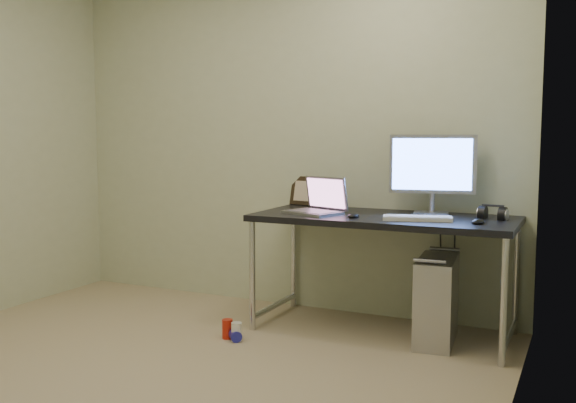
# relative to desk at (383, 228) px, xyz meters

# --- Properties ---
(floor) EXTENTS (3.50, 3.50, 0.00)m
(floor) POSITION_rel_desk_xyz_m (-0.87, -1.40, -0.67)
(floor) COLOR tan
(floor) RESTS_ON ground
(wall_back) EXTENTS (3.50, 0.02, 2.50)m
(wall_back) POSITION_rel_desk_xyz_m (-0.87, 0.35, 0.58)
(wall_back) COLOR beige
(wall_back) RESTS_ON ground
(wall_right) EXTENTS (0.02, 3.50, 2.50)m
(wall_right) POSITION_rel_desk_xyz_m (0.88, -1.40, 0.58)
(wall_right) COLOR beige
(wall_right) RESTS_ON ground
(desk) EXTENTS (1.62, 0.71, 0.75)m
(desk) POSITION_rel_desk_xyz_m (0.00, 0.00, 0.00)
(desk) COLOR black
(desk) RESTS_ON ground
(tower_computer) EXTENTS (0.26, 0.51, 0.55)m
(tower_computer) POSITION_rel_desk_xyz_m (0.35, -0.05, -0.41)
(tower_computer) COLOR #B7B8BC
(tower_computer) RESTS_ON ground
(cable_a) EXTENTS (0.01, 0.16, 0.69)m
(cable_a) POSITION_rel_desk_xyz_m (0.30, 0.30, -0.27)
(cable_a) COLOR black
(cable_a) RESTS_ON ground
(cable_b) EXTENTS (0.02, 0.11, 0.71)m
(cable_b) POSITION_rel_desk_xyz_m (0.39, 0.28, -0.29)
(cable_b) COLOR black
(cable_b) RESTS_ON ground
(can_red) EXTENTS (0.08, 0.08, 0.12)m
(can_red) POSITION_rel_desk_xyz_m (-0.83, -0.54, -0.61)
(can_red) COLOR red
(can_red) RESTS_ON ground
(can_white) EXTENTS (0.08, 0.08, 0.12)m
(can_white) POSITION_rel_desk_xyz_m (-0.75, -0.56, -0.61)
(can_white) COLOR white
(can_white) RESTS_ON ground
(can_blue) EXTENTS (0.14, 0.14, 0.07)m
(can_blue) POSITION_rel_desk_xyz_m (-0.77, -0.55, -0.64)
(can_blue) COLOR #2426AB
(can_blue) RESTS_ON ground
(laptop) EXTENTS (0.41, 0.37, 0.23)m
(laptop) POSITION_rel_desk_xyz_m (-0.42, -0.06, 0.13)
(laptop) COLOR #A0A0A7
(laptop) RESTS_ON desk
(monitor) EXTENTS (0.54, 0.20, 0.51)m
(monitor) POSITION_rel_desk_xyz_m (0.26, 0.20, 0.37)
(monitor) COLOR #A0A0A7
(monitor) RESTS_ON desk
(keyboard) EXTENTS (0.42, 0.23, 0.02)m
(keyboard) POSITION_rel_desk_xyz_m (0.25, -0.13, 0.09)
(keyboard) COLOR white
(keyboard) RESTS_ON desk
(mouse_right) EXTENTS (0.09, 0.12, 0.04)m
(mouse_right) POSITION_rel_desk_xyz_m (0.59, -0.12, 0.10)
(mouse_right) COLOR black
(mouse_right) RESTS_ON desk
(mouse_left) EXTENTS (0.07, 0.10, 0.03)m
(mouse_left) POSITION_rel_desk_xyz_m (-0.14, -0.17, 0.09)
(mouse_left) COLOR black
(mouse_left) RESTS_ON desk
(headphones) EXTENTS (0.17, 0.10, 0.11)m
(headphones) POSITION_rel_desk_xyz_m (0.64, 0.12, 0.11)
(headphones) COLOR black
(headphones) RESTS_ON desk
(picture_frame) EXTENTS (0.27, 0.12, 0.21)m
(picture_frame) POSITION_rel_desk_xyz_m (-0.68, 0.33, 0.18)
(picture_frame) COLOR black
(picture_frame) RESTS_ON desk
(webcam) EXTENTS (0.04, 0.04, 0.12)m
(webcam) POSITION_rel_desk_xyz_m (-0.41, 0.29, 0.16)
(webcam) COLOR silver
(webcam) RESTS_ON desk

